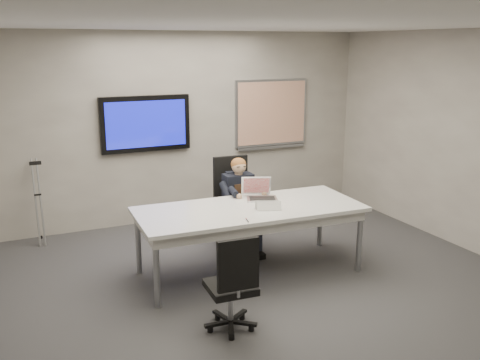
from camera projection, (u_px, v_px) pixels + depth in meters
name	position (u px, v px, depth m)	size (l,w,h in m)	color
floor	(270.00, 299.00, 5.63)	(6.00, 6.00, 0.02)	#333335
ceiling	(274.00, 23.00, 4.94)	(6.00, 6.00, 0.02)	white
wall_back	(178.00, 128.00, 7.93)	(6.00, 0.02, 2.80)	gray
conference_table	(250.00, 215.00, 6.13)	(2.63, 1.18, 0.80)	white
tv_display	(146.00, 124.00, 7.66)	(1.30, 0.09, 0.80)	black
whiteboard	(271.00, 114.00, 8.50)	(1.25, 0.08, 1.10)	#909398
office_chair_far	(236.00, 219.00, 7.07)	(0.60, 0.60, 1.17)	black
office_chair_near	(232.00, 301.00, 4.94)	(0.48, 0.48, 0.96)	black
seated_person	(243.00, 215.00, 6.82)	(0.38, 0.65, 1.21)	#1E2333
crutch	(38.00, 200.00, 7.10)	(0.16, 0.39, 1.19)	#96989D
laptop	(259.00, 193.00, 6.45)	(0.42, 0.45, 0.25)	silver
name_tent	(268.00, 205.00, 6.00)	(0.27, 0.08, 0.11)	white
pen	(247.00, 220.00, 5.64)	(0.01, 0.01, 0.13)	black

